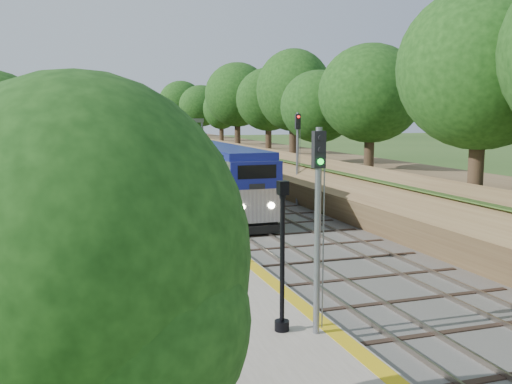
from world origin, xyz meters
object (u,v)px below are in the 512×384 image
object	(u,v)px
lamppost_mid	(282,265)
lamppost_far	(219,216)
signal_farside	(298,149)
train	(134,144)
signal_platform	(318,209)
station_building	(4,151)
signal_gantry	(170,130)

from	to	relation	value
lamppost_mid	lamppost_far	xyz separation A→B (m)	(0.14, 7.84, 0.09)
lamppost_far	signal_farside	bearing A→B (deg)	57.00
train	lamppost_far	size ratio (longest dim) A/B	25.53
train	signal_platform	world-z (taller)	signal_platform
train	signal_platform	xyz separation A→B (m)	(-2.90, -73.19, 1.84)
signal_platform	station_building	bearing A→B (deg)	110.07
lamppost_mid	lamppost_far	distance (m)	7.84
station_building	lamppost_mid	xyz separation A→B (m)	(10.22, -29.85, -1.70)
signal_gantry	signal_farside	xyz separation A→B (m)	(3.73, -31.85, -0.56)
train	station_building	bearing A→B (deg)	-108.10
train	signal_platform	bearing A→B (deg)	-92.27
train	signal_farside	xyz separation A→B (m)	(6.20, -49.68, 2.00)
signal_gantry	signal_farside	world-z (taller)	signal_farside
signal_gantry	signal_platform	size ratio (longest dim) A/B	1.39
signal_gantry	signal_platform	bearing A→B (deg)	-95.54
station_building	signal_farside	distance (m)	21.33
station_building	lamppost_far	distance (m)	24.38
signal_farside	train	bearing A→B (deg)	97.11
signal_gantry	lamppost_mid	world-z (taller)	signal_gantry
signal_gantry	lamppost_mid	size ratio (longest dim) A/B	1.87
train	lamppost_mid	distance (m)	72.77
lamppost_far	signal_gantry	bearing A→B (deg)	82.59
signal_platform	lamppost_far	bearing A→B (deg)	95.05
station_building	signal_farside	world-z (taller)	station_building
lamppost_mid	signal_farside	xyz separation A→B (m)	(9.98, 22.99, 1.86)
signal_farside	lamppost_far	bearing A→B (deg)	-123.00
lamppost_mid	lamppost_far	bearing A→B (deg)	88.96
station_building	signal_gantry	bearing A→B (deg)	56.62
train	lamppost_far	bearing A→B (deg)	-93.21
station_building	lamppost_mid	world-z (taller)	station_building
signal_gantry	lamppost_mid	distance (m)	55.25
station_building	signal_gantry	size ratio (longest dim) A/B	1.02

